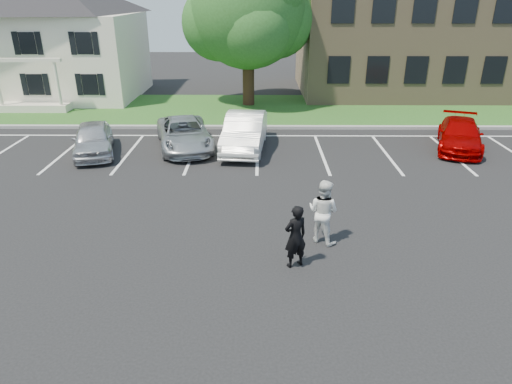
# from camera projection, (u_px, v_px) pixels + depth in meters

# --- Properties ---
(ground_plane) EXTENTS (90.00, 90.00, 0.00)m
(ground_plane) POSITION_uv_depth(u_px,v_px,m) (256.00, 249.00, 12.45)
(ground_plane) COLOR black
(ground_plane) RESTS_ON ground
(curb) EXTENTS (40.00, 0.30, 0.15)m
(curb) POSITION_uv_depth(u_px,v_px,m) (258.00, 127.00, 23.41)
(curb) COLOR gray
(curb) RESTS_ON ground
(grass_strip) EXTENTS (44.00, 8.00, 0.08)m
(grass_strip) POSITION_uv_depth(u_px,v_px,m) (258.00, 110.00, 27.09)
(grass_strip) COLOR #184B15
(grass_strip) RESTS_ON ground
(stall_lines) EXTENTS (34.00, 5.36, 0.01)m
(stall_lines) POSITION_uv_depth(u_px,v_px,m) (288.00, 147.00, 20.64)
(stall_lines) COLOR silver
(stall_lines) RESTS_ON ground
(house) EXTENTS (10.30, 9.22, 7.60)m
(house) POSITION_uv_depth(u_px,v_px,m) (56.00, 36.00, 29.30)
(house) COLOR beige
(house) RESTS_ON ground
(office_building) EXTENTS (22.40, 10.40, 8.30)m
(office_building) POSITION_uv_depth(u_px,v_px,m) (465.00, 29.00, 30.83)
(office_building) COLOR #8E7856
(office_building) RESTS_ON ground
(tree) EXTENTS (7.80, 7.20, 8.80)m
(tree) POSITION_uv_depth(u_px,v_px,m) (250.00, 13.00, 26.21)
(tree) COLOR black
(tree) RESTS_ON ground
(man_black_suit) EXTENTS (0.73, 0.63, 1.69)m
(man_black_suit) POSITION_uv_depth(u_px,v_px,m) (295.00, 237.00, 11.34)
(man_black_suit) COLOR black
(man_black_suit) RESTS_ON ground
(man_white_shirt) EXTENTS (1.13, 1.08, 1.83)m
(man_white_shirt) POSITION_uv_depth(u_px,v_px,m) (323.00, 211.00, 12.48)
(man_white_shirt) COLOR white
(man_white_shirt) RESTS_ON ground
(car_silver_west) EXTENTS (2.63, 4.23, 1.34)m
(car_silver_west) POSITION_uv_depth(u_px,v_px,m) (93.00, 139.00, 19.49)
(car_silver_west) COLOR silver
(car_silver_west) RESTS_ON ground
(car_silver_minivan) EXTENTS (3.33, 5.15, 1.32)m
(car_silver_minivan) POSITION_uv_depth(u_px,v_px,m) (184.00, 134.00, 20.23)
(car_silver_minivan) COLOR #AAAEB3
(car_silver_minivan) RESTS_ON ground
(car_white_sedan) EXTENTS (2.05, 4.89, 1.57)m
(car_white_sedan) POSITION_uv_depth(u_px,v_px,m) (245.00, 132.00, 20.07)
(car_white_sedan) COLOR white
(car_white_sedan) RESTS_ON ground
(car_red_compact) EXTENTS (3.14, 4.71, 1.27)m
(car_red_compact) POSITION_uv_depth(u_px,v_px,m) (460.00, 135.00, 20.18)
(car_red_compact) COLOR #950000
(car_red_compact) RESTS_ON ground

